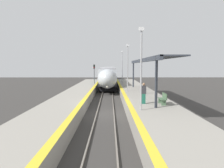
{
  "coord_description": "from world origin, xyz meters",
  "views": [
    {
      "loc": [
        0.41,
        -18.26,
        4.06
      ],
      "look_at": [
        0.61,
        5.09,
        2.14
      ],
      "focal_mm": 35.0,
      "sensor_mm": 36.0,
      "label": 1
    }
  ],
  "objects_px": {
    "railway_signal": "(94,74)",
    "lamppost_far": "(122,65)",
    "lamppost_mid": "(128,65)",
    "platform_bench": "(163,99)",
    "train": "(108,74)",
    "person_waiting": "(144,93)",
    "lamppost_near": "(141,64)"
  },
  "relations": [
    {
      "from": "train",
      "to": "lamppost_near",
      "type": "xyz_separation_m",
      "value": [
        2.51,
        -36.18,
        2.04
      ]
    },
    {
      "from": "platform_bench",
      "to": "train",
      "type": "bearing_deg",
      "value": 97.74
    },
    {
      "from": "train",
      "to": "lamppost_near",
      "type": "bearing_deg",
      "value": -86.03
    },
    {
      "from": "train",
      "to": "railway_signal",
      "type": "height_order",
      "value": "railway_signal"
    },
    {
      "from": "lamppost_near",
      "to": "lamppost_far",
      "type": "height_order",
      "value": "same"
    },
    {
      "from": "platform_bench",
      "to": "person_waiting",
      "type": "distance_m",
      "value": 1.58
    },
    {
      "from": "lamppost_near",
      "to": "lamppost_mid",
      "type": "height_order",
      "value": "same"
    },
    {
      "from": "platform_bench",
      "to": "lamppost_far",
      "type": "relative_size",
      "value": 0.25
    },
    {
      "from": "person_waiting",
      "to": "lamppost_far",
      "type": "distance_m",
      "value": 20.59
    },
    {
      "from": "lamppost_near",
      "to": "lamppost_far",
      "type": "bearing_deg",
      "value": 90.0
    },
    {
      "from": "train",
      "to": "lamppost_near",
      "type": "height_order",
      "value": "lamppost_near"
    },
    {
      "from": "person_waiting",
      "to": "lamppost_mid",
      "type": "relative_size",
      "value": 0.3
    },
    {
      "from": "railway_signal",
      "to": "person_waiting",
      "type": "bearing_deg",
      "value": -74.84
    },
    {
      "from": "lamppost_mid",
      "to": "person_waiting",
      "type": "bearing_deg",
      "value": -86.19
    },
    {
      "from": "railway_signal",
      "to": "lamppost_near",
      "type": "relative_size",
      "value": 0.77
    },
    {
      "from": "railway_signal",
      "to": "lamppost_far",
      "type": "bearing_deg",
      "value": 4.59
    },
    {
      "from": "train",
      "to": "platform_bench",
      "type": "distance_m",
      "value": 34.23
    },
    {
      "from": "person_waiting",
      "to": "railway_signal",
      "type": "height_order",
      "value": "railway_signal"
    },
    {
      "from": "train",
      "to": "lamppost_mid",
      "type": "height_order",
      "value": "lamppost_mid"
    },
    {
      "from": "platform_bench",
      "to": "lamppost_near",
      "type": "relative_size",
      "value": 0.25
    },
    {
      "from": "railway_signal",
      "to": "lamppost_near",
      "type": "distance_m",
      "value": 23.19
    },
    {
      "from": "train",
      "to": "railway_signal",
      "type": "xyz_separation_m",
      "value": [
        -2.33,
        -13.56,
        0.45
      ]
    },
    {
      "from": "railway_signal",
      "to": "train",
      "type": "bearing_deg",
      "value": 80.26
    },
    {
      "from": "person_waiting",
      "to": "lamppost_mid",
      "type": "distance_m",
      "value": 9.27
    },
    {
      "from": "platform_bench",
      "to": "railway_signal",
      "type": "distance_m",
      "value": 21.53
    },
    {
      "from": "lamppost_mid",
      "to": "railway_signal",
      "type": "bearing_deg",
      "value": 113.53
    },
    {
      "from": "train",
      "to": "platform_bench",
      "type": "relative_size",
      "value": 31.62
    },
    {
      "from": "railway_signal",
      "to": "lamppost_mid",
      "type": "bearing_deg",
      "value": -66.47
    },
    {
      "from": "lamppost_mid",
      "to": "lamppost_far",
      "type": "xyz_separation_m",
      "value": [
        0.0,
        11.51,
        0.0
      ]
    },
    {
      "from": "lamppost_far",
      "to": "person_waiting",
      "type": "bearing_deg",
      "value": -88.33
    },
    {
      "from": "train",
      "to": "lamppost_far",
      "type": "relative_size",
      "value": 7.91
    },
    {
      "from": "railway_signal",
      "to": "lamppost_far",
      "type": "relative_size",
      "value": 0.77
    }
  ]
}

